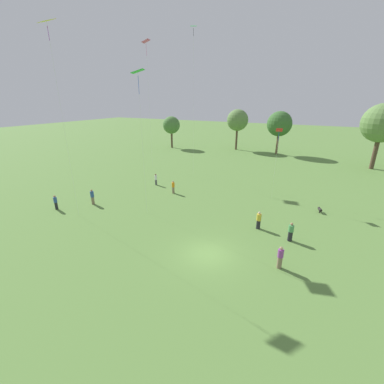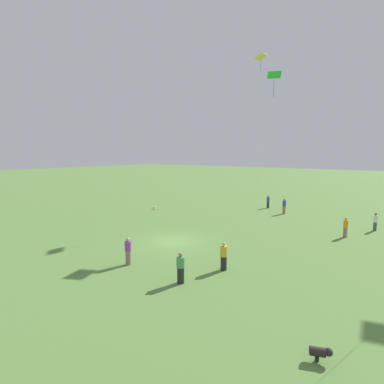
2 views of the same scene
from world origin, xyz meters
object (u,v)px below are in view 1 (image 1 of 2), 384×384
person_7 (259,220)px  person_8 (291,232)px  person_6 (156,179)px  person_3 (280,258)px  person_0 (92,197)px  person_1 (56,202)px  kite_0 (48,30)px  person_5 (173,187)px  kite_3 (138,76)px  kite_2 (279,134)px  kite_5 (193,38)px  kite_4 (146,47)px  dog_1 (320,209)px

person_7 → person_8: (3.02, -0.95, -0.01)m
person_6 → person_3: bearing=74.0°
person_0 → person_1: 3.89m
person_3 → kite_0: 26.38m
person_5 → kite_3: 14.42m
person_6 → person_8: 20.79m
person_0 → kite_2: 22.93m
person_7 → person_0: bearing=114.7°
kite_0 → kite_5: 20.80m
person_3 → kite_2: size_ratio=0.21×
person_0 → person_5: 9.98m
kite_0 → kite_3: kite_0 is taller
person_6 → kite_3: kite_3 is taller
kite_3 → kite_4: kite_4 is taller
person_3 → kite_4: (-25.99, 20.25, 18.61)m
person_1 → person_5: size_ratio=0.98×
person_8 → dog_1: person_8 is taller
person_3 → kite_2: kite_2 is taller
kite_3 → kite_5: 17.65m
person_5 → person_3: bearing=6.3°
person_6 → kite_5: bearing=-178.2°
person_3 → kite_2: 16.17m
person_5 → dog_1: person_5 is taller
person_1 → person_8: (24.35, 5.00, 0.01)m
person_1 → kite_3: bearing=-56.7°
person_7 → kite_3: (-11.79, -1.89, 12.83)m
person_7 → kite_2: kite_2 is taller
kite_0 → person_7: bearing=69.9°
person_1 → person_3: size_ratio=0.94×
kite_3 → kite_0: bearing=-37.7°
person_6 → person_1: bearing=-6.1°
person_8 → kite_0: size_ratio=0.10×
person_0 → person_7: size_ratio=1.04×
person_7 → kite_0: 24.90m
person_5 → dog_1: (17.44, 2.20, -0.50)m
person_6 → kite_3: bearing=44.5°
person_3 → kite_4: kite_4 is taller
person_0 → kite_4: (-4.25, 17.83, 18.57)m
person_3 → kite_2: (-3.34, 14.13, 7.13)m
person_6 → kite_0: (-1.39, -12.38, 16.39)m
person_0 → person_8: 21.97m
person_0 → person_5: (6.47, 7.60, -0.05)m
kite_0 → dog_1: (22.86, 12.78, -16.88)m
person_5 → dog_1: 17.59m
person_3 → person_8: bearing=121.9°
person_0 → person_5: bearing=-156.6°
kite_0 → person_5: bearing=114.3°
person_5 → dog_1: size_ratio=2.23×
person_8 → kite_2: kite_2 is taller
kite_0 → dog_1: bearing=80.6°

